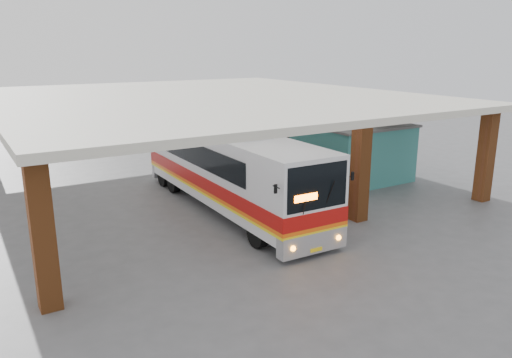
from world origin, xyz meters
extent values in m
plane|color=#515154|center=(0.00, 0.00, 0.00)|extent=(90.00, 90.00, 0.00)
cube|color=brown|center=(3.00, -3.00, 2.17)|extent=(0.60, 0.60, 4.35)
cube|color=brown|center=(3.00, 3.00, 2.17)|extent=(0.60, 0.60, 4.35)
cube|color=brown|center=(3.00, 9.00, 2.17)|extent=(0.60, 0.60, 4.35)
cube|color=brown|center=(-9.50, -4.00, 2.17)|extent=(0.60, 0.60, 4.35)
cube|color=brown|center=(10.00, -4.00, 2.17)|extent=(0.60, 0.60, 4.35)
cube|color=brown|center=(10.00, 17.00, 2.17)|extent=(0.60, 0.60, 4.35)
cube|color=beige|center=(0.50, 6.50, 4.50)|extent=(21.00, 23.00, 0.30)
cube|color=teal|center=(7.50, 4.00, 1.50)|extent=(5.00, 8.00, 3.00)
cube|color=#525252|center=(7.50, 4.00, 3.05)|extent=(5.20, 8.20, 0.12)
cube|color=#143832|center=(4.98, 2.50, 1.05)|extent=(0.08, 0.95, 2.10)
cube|color=black|center=(4.98, 5.50, 1.80)|extent=(0.08, 1.20, 1.00)
cube|color=black|center=(4.95, 5.50, 1.80)|extent=(0.04, 1.30, 1.10)
cube|color=silver|center=(-0.95, 1.17, 2.05)|extent=(2.96, 13.01, 3.02)
cube|color=silver|center=(-0.97, 0.10, 3.67)|extent=(1.36, 3.27, 0.27)
cube|color=#99989E|center=(-1.08, -5.11, 0.59)|extent=(2.73, 0.49, 0.76)
cube|color=#A70E0B|center=(-0.95, 1.17, 1.46)|extent=(3.00, 13.01, 0.54)
cube|color=#ED5B0D|center=(-0.95, 1.17, 1.12)|extent=(3.00, 13.01, 0.14)
cube|color=yellow|center=(-0.95, 1.17, 0.99)|extent=(3.00, 13.01, 0.11)
cube|color=black|center=(-1.08, -5.26, 2.61)|extent=(2.45, 0.15, 1.57)
cube|color=black|center=(-2.29, 2.07, 2.59)|extent=(0.25, 9.72, 0.97)
cube|color=black|center=(0.43, 2.01, 2.59)|extent=(0.25, 9.72, 0.97)
cube|color=#FF5905|center=(-1.57, -5.31, 2.32)|extent=(0.92, 0.07, 0.24)
sphere|color=orange|center=(-2.06, -5.31, 0.63)|extent=(0.19, 0.19, 0.19)
sphere|color=orange|center=(-0.11, -5.35, 0.63)|extent=(0.19, 0.19, 0.19)
cube|color=yellow|center=(-1.08, -5.34, 0.38)|extent=(0.49, 0.04, 0.13)
cylinder|color=black|center=(-2.21, -3.34, 0.54)|extent=(0.37, 1.09, 1.08)
cylinder|color=black|center=(0.13, -3.38, 0.54)|extent=(0.37, 1.09, 1.08)
cylinder|color=black|center=(-2.04, 4.98, 0.54)|extent=(0.37, 1.09, 1.08)
cylinder|color=black|center=(0.30, 4.93, 0.54)|extent=(0.37, 1.09, 1.08)
cylinder|color=black|center=(-2.01, 6.38, 0.54)|extent=(0.37, 1.09, 1.08)
cylinder|color=black|center=(0.33, 6.33, 0.54)|extent=(0.37, 1.09, 1.08)
imported|color=black|center=(3.50, 0.00, 0.56)|extent=(2.26, 1.39, 1.12)
imported|color=red|center=(1.39, -2.32, 0.76)|extent=(0.66, 0.64, 1.53)
cube|color=red|center=(4.78, 5.65, 0.22)|extent=(0.47, 0.47, 0.06)
cube|color=red|center=(4.95, 5.68, 0.48)|extent=(0.12, 0.40, 0.57)
cylinder|color=black|center=(4.65, 5.46, 0.10)|extent=(0.03, 0.03, 0.19)
cylinder|color=black|center=(4.97, 5.52, 0.10)|extent=(0.03, 0.03, 0.19)
cylinder|color=black|center=(4.59, 5.78, 0.10)|extent=(0.03, 0.03, 0.19)
cylinder|color=black|center=(4.91, 5.84, 0.10)|extent=(0.03, 0.03, 0.19)
camera|label=1|loc=(-11.22, -17.82, 7.13)|focal=35.00mm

